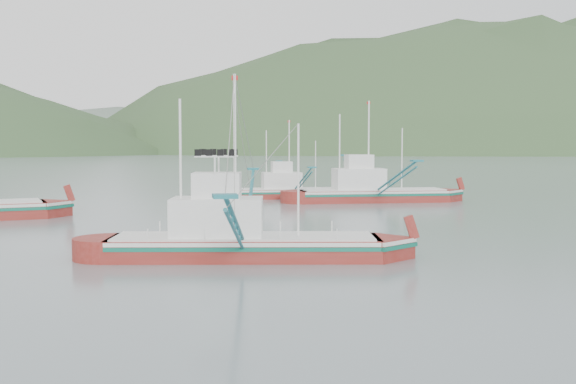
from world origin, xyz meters
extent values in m
plane|color=slate|center=(0.00, 0.00, 0.00)|extent=(1200.00, 1200.00, 0.00)
cube|color=maroon|center=(-2.83, 2.86, 0.19)|extent=(14.31, 5.91, 1.85)
cube|color=silver|center=(-2.83, 2.86, 0.97)|extent=(14.05, 5.94, 0.20)
cube|color=#0E634D|center=(-2.83, 2.86, 0.74)|extent=(14.05, 5.96, 0.20)
cube|color=silver|center=(-2.83, 2.86, 1.16)|extent=(13.59, 5.62, 0.11)
cube|color=silver|center=(-4.20, 3.09, 2.13)|extent=(5.05, 3.68, 2.04)
cube|color=silver|center=(-4.20, 3.09, 3.80)|extent=(2.71, 2.40, 1.30)
cylinder|color=white|center=(-3.29, 2.94, 5.28)|extent=(0.15, 0.15, 8.33)
cylinder|color=white|center=(-6.03, 3.39, 4.65)|extent=(0.13, 0.13, 7.08)
cylinder|color=white|center=(-0.09, 2.41, 4.03)|extent=(0.11, 0.11, 5.83)
cube|color=maroon|center=(6.87, 42.19, 0.16)|extent=(12.39, 3.57, 1.64)
cube|color=silver|center=(6.87, 42.19, 0.86)|extent=(12.15, 3.63, 0.18)
cube|color=#0E634D|center=(6.87, 42.19, 0.66)|extent=(12.15, 3.65, 0.18)
cube|color=silver|center=(6.87, 42.19, 1.03)|extent=(11.77, 3.39, 0.10)
cube|color=silver|center=(5.64, 42.22, 1.89)|extent=(4.17, 2.72, 1.81)
cube|color=silver|center=(5.64, 42.22, 3.37)|extent=(2.18, 1.86, 1.15)
cylinder|color=white|center=(6.46, 42.20, 4.68)|extent=(0.13, 0.13, 7.39)
cylinder|color=white|center=(4.00, 42.26, 4.13)|extent=(0.11, 0.11, 6.28)
cylinder|color=white|center=(9.34, 42.14, 3.57)|extent=(0.10, 0.10, 5.17)
cube|color=maroon|center=(14.00, 36.16, 0.20)|extent=(14.99, 4.35, 1.99)
cube|color=silver|center=(14.00, 36.16, 1.04)|extent=(14.70, 4.42, 0.22)
cube|color=#0E634D|center=(14.00, 36.16, 0.79)|extent=(14.70, 4.44, 0.22)
cube|color=silver|center=(14.00, 36.16, 1.24)|extent=(14.24, 4.14, 0.12)
cube|color=silver|center=(12.51, 36.20, 2.28)|extent=(5.05, 3.30, 2.18)
cube|color=silver|center=(12.51, 36.20, 4.07)|extent=(2.64, 2.25, 1.39)
cylinder|color=white|center=(13.50, 36.18, 5.66)|extent=(0.16, 0.16, 8.94)
cylinder|color=white|center=(10.52, 36.25, 4.99)|extent=(0.14, 0.14, 7.60)
cylinder|color=white|center=(16.97, 36.09, 4.32)|extent=(0.12, 0.12, 6.26)
ellipsoid|color=#2F4C27|center=(240.00, 430.00, 0.00)|extent=(684.00, 432.00, 306.00)
ellipsoid|color=slate|center=(30.00, 560.00, 0.00)|extent=(960.00, 400.00, 240.00)
camera|label=1|loc=(-6.96, -33.79, 5.98)|focal=45.00mm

